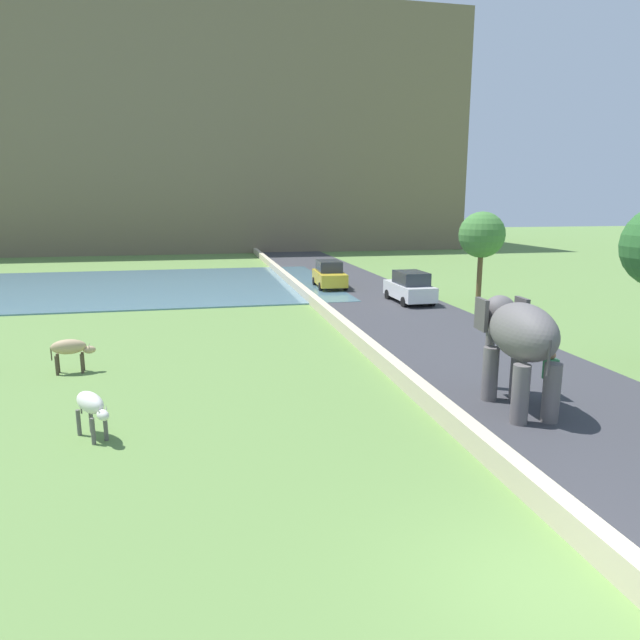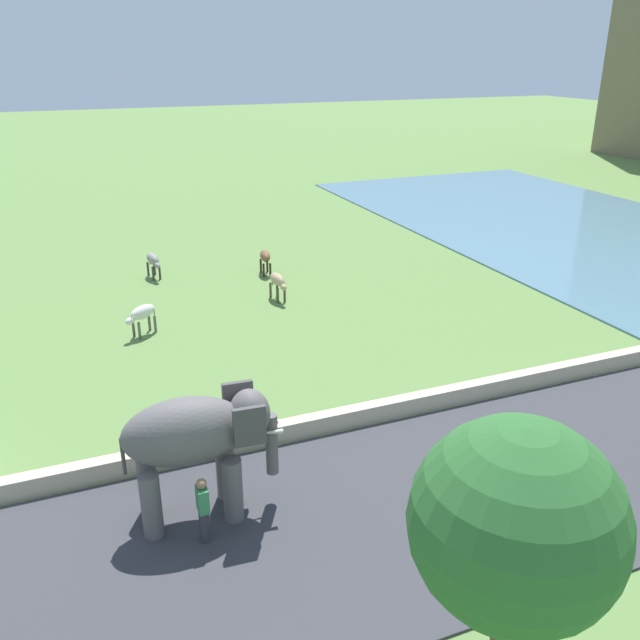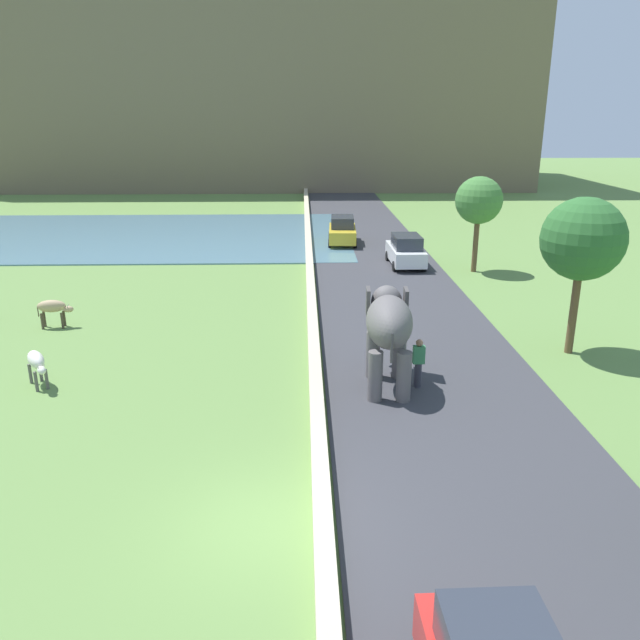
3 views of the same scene
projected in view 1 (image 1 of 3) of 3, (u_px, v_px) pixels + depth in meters
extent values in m
plane|color=#608442|center=(553.00, 594.00, 8.19)|extent=(220.00, 220.00, 0.00)
cube|color=#38383D|center=(402.00, 314.00, 28.35)|extent=(7.00, 120.00, 0.06)
cube|color=beige|center=(338.00, 321.00, 25.61)|extent=(0.40, 110.00, 0.55)
cube|color=slate|center=(57.00, 288.00, 36.77)|extent=(36.00, 18.00, 0.08)
cube|color=#75664C|center=(185.00, 139.00, 71.67)|extent=(64.00, 28.00, 26.73)
cylinder|color=tan|center=(248.00, 5.00, 70.05)|extent=(3.42, 3.42, 5.62)
cylinder|color=tan|center=(314.00, 1.00, 71.57)|extent=(4.76, 4.76, 7.46)
ellipsoid|color=#605B5B|center=(523.00, 332.00, 14.83)|extent=(1.58, 2.79, 1.50)
cylinder|color=#605B5B|center=(490.00, 375.00, 15.92)|extent=(0.44, 0.44, 1.60)
cylinder|color=#605B5B|center=(518.00, 373.00, 16.03)|extent=(0.44, 0.44, 1.60)
cylinder|color=#605B5B|center=(520.00, 395.00, 14.22)|extent=(0.44, 0.44, 1.60)
cylinder|color=#605B5B|center=(551.00, 394.00, 14.33)|extent=(0.44, 0.44, 1.60)
ellipsoid|color=#605B5B|center=(499.00, 314.00, 16.16)|extent=(1.06, 0.97, 1.10)
cube|color=#484444|center=(481.00, 314.00, 15.94)|extent=(0.17, 0.71, 0.90)
cube|color=#484444|center=(521.00, 313.00, 16.11)|extent=(0.17, 0.71, 0.90)
cylinder|color=#605B5B|center=(490.00, 340.00, 16.80)|extent=(0.28, 0.28, 1.50)
cone|color=silver|center=(485.00, 326.00, 16.62)|extent=(0.16, 0.57, 0.17)
cone|color=silver|center=(499.00, 326.00, 16.68)|extent=(0.16, 0.57, 0.17)
cylinder|color=#484444|center=(549.00, 358.00, 13.62)|extent=(0.08, 0.08, 0.90)
cylinder|color=#33333D|center=(548.00, 394.00, 15.47)|extent=(0.22, 0.22, 0.85)
cube|color=#388451|center=(551.00, 369.00, 15.33)|extent=(0.36, 0.22, 0.56)
sphere|color=#997051|center=(552.00, 355.00, 15.25)|extent=(0.22, 0.22, 0.22)
cube|color=white|center=(409.00, 291.00, 31.55)|extent=(1.75, 4.02, 0.80)
cube|color=#2D333D|center=(411.00, 278.00, 31.20)|extent=(1.48, 2.22, 0.70)
cylinder|color=black|center=(388.00, 295.00, 32.70)|extent=(0.19, 0.60, 0.60)
cylinder|color=black|center=(414.00, 294.00, 33.05)|extent=(0.19, 0.60, 0.60)
cylinder|color=black|center=(404.00, 302.00, 30.21)|extent=(0.19, 0.60, 0.60)
cylinder|color=black|center=(432.00, 301.00, 30.56)|extent=(0.19, 0.60, 0.60)
cube|color=gold|center=(329.00, 278.00, 36.90)|extent=(1.90, 4.08, 0.80)
cube|color=#2D333D|center=(329.00, 266.00, 36.94)|extent=(1.55, 2.27, 0.70)
cylinder|color=black|center=(345.00, 287.00, 35.86)|extent=(0.21, 0.61, 0.60)
cylinder|color=black|center=(320.00, 287.00, 35.60)|extent=(0.21, 0.61, 0.60)
cylinder|color=black|center=(338.00, 281.00, 38.37)|extent=(0.21, 0.61, 0.60)
cylinder|color=black|center=(314.00, 281.00, 38.12)|extent=(0.21, 0.61, 0.60)
ellipsoid|color=tan|center=(68.00, 347.00, 18.59)|extent=(1.13, 0.53, 0.50)
cylinder|color=#493D2C|center=(83.00, 361.00, 18.96)|extent=(0.10, 0.10, 0.65)
cylinder|color=#493D2C|center=(82.00, 364.00, 18.68)|extent=(0.10, 0.10, 0.65)
cylinder|color=#493D2C|center=(58.00, 363.00, 18.74)|extent=(0.10, 0.10, 0.65)
cylinder|color=#493D2C|center=(57.00, 366.00, 18.46)|extent=(0.10, 0.10, 0.65)
ellipsoid|color=tan|center=(89.00, 350.00, 18.80)|extent=(0.42, 0.27, 0.26)
cone|color=beige|center=(89.00, 344.00, 18.85)|extent=(0.04, 0.04, 0.12)
cone|color=beige|center=(89.00, 345.00, 18.68)|extent=(0.04, 0.04, 0.12)
cylinder|color=#493D2C|center=(51.00, 354.00, 18.48)|extent=(0.04, 0.04, 0.45)
ellipsoid|color=silver|center=(90.00, 402.00, 13.44)|extent=(0.98, 1.16, 0.50)
cylinder|color=#595753|center=(106.00, 428.00, 13.40)|extent=(0.10, 0.10, 0.65)
cylinder|color=#595753|center=(93.00, 431.00, 13.19)|extent=(0.10, 0.10, 0.65)
cylinder|color=#595753|center=(91.00, 419.00, 13.92)|extent=(0.10, 0.10, 0.65)
cylinder|color=#595753|center=(79.00, 423.00, 13.71)|extent=(0.10, 0.10, 0.65)
ellipsoid|color=silver|center=(103.00, 415.00, 13.04)|extent=(0.42, 0.47, 0.26)
cone|color=beige|center=(106.00, 407.00, 13.07)|extent=(0.04, 0.04, 0.12)
cone|color=beige|center=(99.00, 409.00, 12.94)|extent=(0.04, 0.04, 0.12)
cylinder|color=#595753|center=(81.00, 405.00, 13.84)|extent=(0.04, 0.04, 0.45)
cylinder|color=brown|center=(479.00, 278.00, 30.86)|extent=(0.28, 0.28, 2.97)
sphere|color=#427A38|center=(482.00, 235.00, 30.38)|extent=(2.48, 2.48, 2.48)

